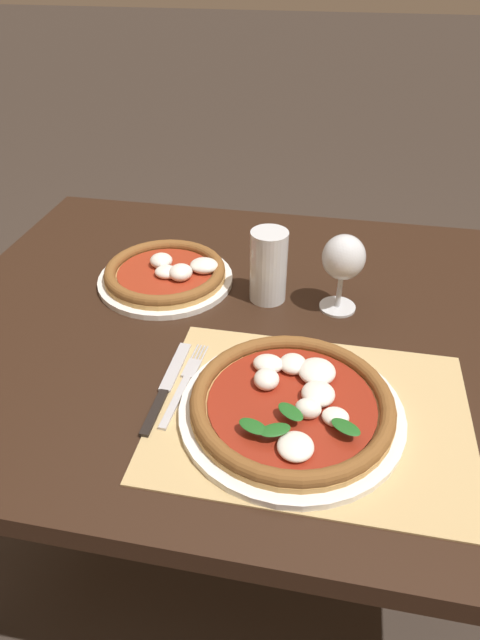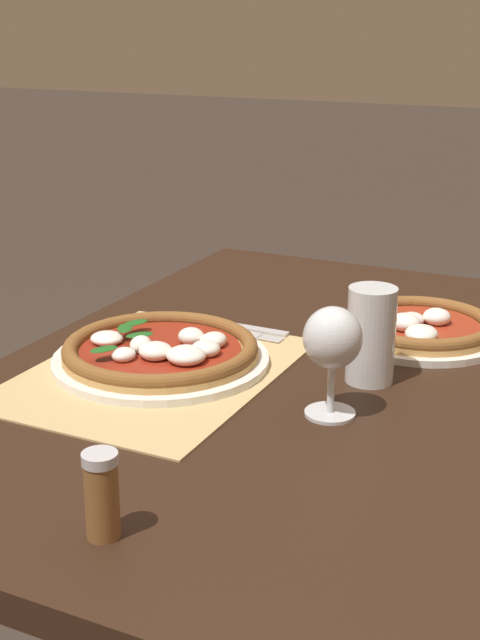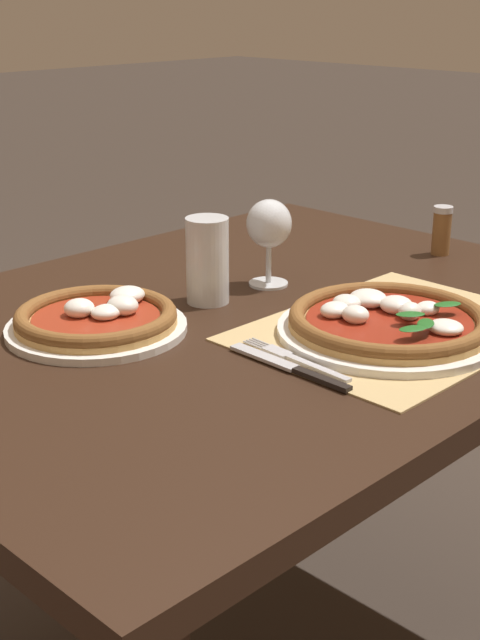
# 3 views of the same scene
# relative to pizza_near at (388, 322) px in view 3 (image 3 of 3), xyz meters

# --- Properties ---
(dining_table) EXTENTS (1.27, 0.95, 0.74)m
(dining_table) POSITION_rel_pizza_near_xyz_m (-0.07, 0.23, -0.13)
(dining_table) COLOR black
(dining_table) RESTS_ON ground
(paper_placemat) EXTENTS (0.47, 0.35, 0.00)m
(paper_placemat) POSITION_rel_pizza_near_xyz_m (0.03, 0.01, -0.02)
(paper_placemat) COLOR tan
(paper_placemat) RESTS_ON dining_table
(pizza_near) EXTENTS (0.34, 0.34, 0.05)m
(pizza_near) POSITION_rel_pizza_near_xyz_m (0.00, 0.00, 0.00)
(pizza_near) COLOR white
(pizza_near) RESTS_ON paper_placemat
(pizza_far) EXTENTS (0.28, 0.28, 0.05)m
(pizza_far) POSITION_rel_pizza_near_xyz_m (-0.30, 0.33, -0.00)
(pizza_far) COLOR white
(pizza_far) RESTS_ON dining_table
(wine_glass) EXTENTS (0.08, 0.08, 0.16)m
(wine_glass) POSITION_rel_pizza_near_xyz_m (0.06, 0.30, 0.08)
(wine_glass) COLOR silver
(wine_glass) RESTS_ON dining_table
(pint_glass) EXTENTS (0.07, 0.07, 0.15)m
(pint_glass) POSITION_rel_pizza_near_xyz_m (-0.08, 0.31, 0.05)
(pint_glass) COLOR silver
(pint_glass) RESTS_ON dining_table
(fork) EXTENTS (0.03, 0.20, 0.00)m
(fork) POSITION_rel_pizza_near_xyz_m (-0.18, 0.03, -0.02)
(fork) COLOR #B7B7BC
(fork) RESTS_ON paper_placemat
(knife) EXTENTS (0.02, 0.22, 0.01)m
(knife) POSITION_rel_pizza_near_xyz_m (-0.20, 0.02, -0.02)
(knife) COLOR black
(knife) RESTS_ON paper_placemat
(pepper_shaker) EXTENTS (0.04, 0.04, 0.10)m
(pepper_shaker) POSITION_rel_pizza_near_xyz_m (0.44, 0.19, 0.03)
(pepper_shaker) COLOR brown
(pepper_shaker) RESTS_ON dining_table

